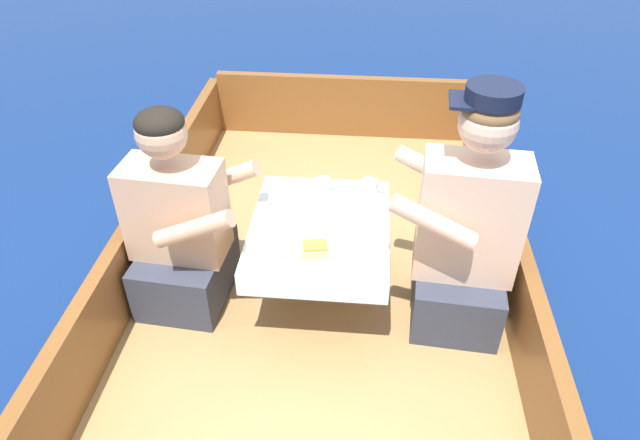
{
  "coord_description": "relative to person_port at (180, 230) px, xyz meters",
  "views": [
    {
      "loc": [
        0.17,
        -1.99,
        2.2
      ],
      "look_at": [
        0.0,
        -0.07,
        0.77
      ],
      "focal_mm": 32.0,
      "sensor_mm": 36.0,
      "label": 1
    }
  ],
  "objects": [
    {
      "name": "bowl_port_near",
      "position": [
        0.77,
        0.11,
        0.05
      ],
      "size": [
        0.15,
        0.15,
        0.04
      ],
      "color": "white",
      "rests_on": "cockpit_table"
    },
    {
      "name": "plate_bread",
      "position": [
        0.54,
        0.15,
        0.03
      ],
      "size": [
        0.19,
        0.19,
        0.01
      ],
      "color": "white",
      "rests_on": "cockpit_table"
    },
    {
      "name": "person_starboard",
      "position": [
        1.18,
        -0.01,
        0.07
      ],
      "size": [
        0.54,
        0.47,
        1.07
      ],
      "rotation": [
        0.0,
        0.0,
        3.07
      ],
      "color": "#333847",
      "rests_on": "boat_deck"
    },
    {
      "name": "utensil_fork_port",
      "position": [
        0.49,
        -0.06,
        0.03
      ],
      "size": [
        0.16,
        0.09,
        0.0
      ],
      "rotation": [
        0.0,
        0.0,
        2.71
      ],
      "color": "silver",
      "rests_on": "cockpit_table"
    },
    {
      "name": "person_port",
      "position": [
        0.0,
        0.0,
        0.0
      ],
      "size": [
        0.55,
        0.47,
        0.93
      ],
      "rotation": [
        0.0,
        0.0,
        -0.08
      ],
      "color": "#333847",
      "rests_on": "boat_deck"
    },
    {
      "name": "utensil_spoon_port",
      "position": [
        0.65,
        0.07,
        0.03
      ],
      "size": [
        0.15,
        0.1,
        0.01
      ],
      "rotation": [
        0.0,
        0.0,
        0.56
      ],
      "color": "silver",
      "rests_on": "cockpit_table"
    },
    {
      "name": "coffee_cup_port",
      "position": [
        0.58,
        0.31,
        0.06
      ],
      "size": [
        0.09,
        0.07,
        0.06
      ],
      "color": "white",
      "rests_on": "cockpit_table"
    },
    {
      "name": "coffee_cup_starboard",
      "position": [
        0.79,
        0.31,
        0.06
      ],
      "size": [
        0.11,
        0.08,
        0.07
      ],
      "color": "white",
      "rests_on": "cockpit_table"
    },
    {
      "name": "ground_plane",
      "position": [
        0.59,
        0.13,
        -0.72
      ],
      "size": [
        60.0,
        60.0,
        0.0
      ],
      "primitive_type": "plane",
      "color": "navy"
    },
    {
      "name": "utensil_knife_port",
      "position": [
        0.37,
        0.26,
        0.03
      ],
      "size": [
        0.04,
        0.17,
        0.0
      ],
      "rotation": [
        0.0,
        0.0,
        1.41
      ],
      "color": "silver",
      "rests_on": "cockpit_table"
    },
    {
      "name": "bowl_starboard_near",
      "position": [
        0.42,
        -0.01,
        0.05
      ],
      "size": [
        0.13,
        0.13,
        0.04
      ],
      "color": "white",
      "rests_on": "cockpit_table"
    },
    {
      "name": "tin_can",
      "position": [
        0.43,
        -0.19,
        0.06
      ],
      "size": [
        0.07,
        0.07,
        0.05
      ],
      "color": "silver",
      "rests_on": "cockpit_table"
    },
    {
      "name": "sandwich",
      "position": [
        0.6,
        -0.15,
        0.06
      ],
      "size": [
        0.12,
        0.09,
        0.05
      ],
      "rotation": [
        0.0,
        0.0,
        0.15
      ],
      "color": "tan",
      "rests_on": "plate_sandwich"
    },
    {
      "name": "plate_sandwich",
      "position": [
        0.6,
        -0.15,
        0.03
      ],
      "size": [
        0.18,
        0.18,
        0.01
      ],
      "color": "white",
      "rests_on": "cockpit_table"
    },
    {
      "name": "bow_coaming",
      "position": [
        0.59,
        1.62,
        -0.17
      ],
      "size": [
        1.64,
        0.06,
        0.41
      ],
      "primitive_type": "cube",
      "color": "brown",
      "rests_on": "boat_deck"
    },
    {
      "name": "gunwale_port",
      "position": [
        -0.26,
        0.13,
        -0.19
      ],
      "size": [
        0.06,
        3.04,
        0.35
      ],
      "primitive_type": "cube",
      "color": "brown",
      "rests_on": "boat_deck"
    },
    {
      "name": "utensil_spoon_center",
      "position": [
        0.74,
        -0.16,
        0.03
      ],
      "size": [
        0.17,
        0.04,
        0.01
      ],
      "rotation": [
        0.0,
        0.0,
        0.11
      ],
      "color": "silver",
      "rests_on": "cockpit_table"
    },
    {
      "name": "cockpit_table",
      "position": [
        0.59,
        0.06,
        -0.02
      ],
      "size": [
        0.58,
        0.7,
        0.4
      ],
      "color": "#B2B2B7",
      "rests_on": "boat_deck"
    },
    {
      "name": "gunwale_starboard",
      "position": [
        1.44,
        0.13,
        -0.19
      ],
      "size": [
        0.06,
        3.04,
        0.35
      ],
      "primitive_type": "cube",
      "color": "brown",
      "rests_on": "boat_deck"
    },
    {
      "name": "boat_deck",
      "position": [
        0.59,
        0.13,
        -0.54
      ],
      "size": [
        1.76,
        3.04,
        0.35
      ],
      "primitive_type": "cube",
      "color": "#A87F4C",
      "rests_on": "ground_plane"
    }
  ]
}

